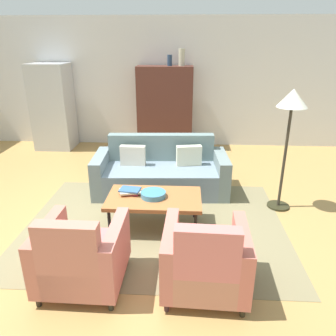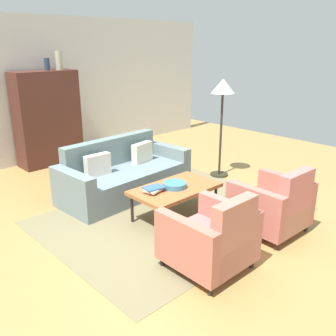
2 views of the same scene
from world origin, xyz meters
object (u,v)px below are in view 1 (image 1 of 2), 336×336
object	(u,v)px
cabinet	(165,108)
floor_lamp	(291,110)
armchair_left	(81,258)
coffee_table	(154,199)
fruit_bowl	(153,194)
armchair_right	(205,263)
vase_tall	(170,60)
couch	(161,173)
vase_round	(182,57)
book_stack	(130,191)
refrigerator	(53,107)

from	to	relation	value
cabinet	floor_lamp	world-z (taller)	cabinet
armchair_left	coffee_table	bearing A→B (deg)	63.35
armchair_left	fruit_bowl	size ratio (longest dim) A/B	2.76
fruit_bowl	cabinet	bearing A→B (deg)	91.24
armchair_right	fruit_bowl	distance (m)	1.32
vase_tall	cabinet	bearing A→B (deg)	177.29
couch	vase_tall	bearing A→B (deg)	-93.70
vase_round	floor_lamp	xyz separation A→B (m)	(1.51, -2.78, -0.53)
coffee_table	book_stack	xyz separation A→B (m)	(-0.32, 0.07, 0.07)
armchair_left	book_stack	bearing A→B (deg)	77.87
coffee_table	vase_round	xyz separation A→B (m)	(0.27, 3.43, 1.57)
armchair_left	fruit_bowl	bearing A→B (deg)	63.76
armchair_left	vase_tall	xyz separation A→B (m)	(0.62, 4.60, 1.57)
armchair_left	refrigerator	distance (m)	4.95
cabinet	couch	bearing A→B (deg)	-87.96
vase_tall	armchair_right	bearing A→B (deg)	-82.78
fruit_bowl	floor_lamp	bearing A→B (deg)	20.22
armchair_right	vase_tall	xyz separation A→B (m)	(-0.58, 4.60, 1.57)
couch	fruit_bowl	xyz separation A→B (m)	(-0.01, -1.19, 0.19)
cabinet	vase_round	bearing A→B (deg)	-0.77
armchair_right	coffee_table	bearing A→B (deg)	119.09
vase_tall	couch	bearing A→B (deg)	-90.51
coffee_table	fruit_bowl	world-z (taller)	fruit_bowl
fruit_bowl	vase_round	distance (m)	3.76
floor_lamp	armchair_left	bearing A→B (deg)	-142.49
armchair_right	vase_tall	size ratio (longest dim) A/B	3.93
fruit_bowl	vase_round	bearing A→B (deg)	85.41
coffee_table	armchair_left	world-z (taller)	armchair_left
armchair_right	vase_round	distance (m)	4.89
vase_tall	coffee_table	bearing A→B (deg)	-90.25
book_stack	armchair_right	bearing A→B (deg)	-53.44
couch	armchair_left	xyz separation A→B (m)	(-0.60, -2.35, 0.06)
vase_tall	refrigerator	xyz separation A→B (m)	(-2.58, -0.10, -0.99)
fruit_bowl	armchair_right	bearing A→B (deg)	-62.46
cabinet	vase_tall	distance (m)	1.02
armchair_left	vase_tall	bearing A→B (deg)	82.98
vase_tall	vase_round	size ratio (longest dim) A/B	0.65
coffee_table	vase_round	bearing A→B (deg)	85.59
armchair_right	book_stack	xyz separation A→B (m)	(-0.92, 1.24, 0.13)
vase_round	floor_lamp	distance (m)	3.20
book_stack	refrigerator	xyz separation A→B (m)	(-2.25, 3.26, 0.45)
armchair_left	floor_lamp	world-z (taller)	floor_lamp
couch	refrigerator	xyz separation A→B (m)	(-2.56, 2.15, 0.64)
armchair_left	refrigerator	bearing A→B (deg)	114.21
coffee_table	fruit_bowl	size ratio (longest dim) A/B	3.77
vase_tall	book_stack	bearing A→B (deg)	-95.70
book_stack	cabinet	xyz separation A→B (m)	(0.24, 3.37, 0.42)
cabinet	refrigerator	distance (m)	2.49
book_stack	vase_tall	distance (m)	3.67
armchair_right	book_stack	size ratio (longest dim) A/B	2.89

